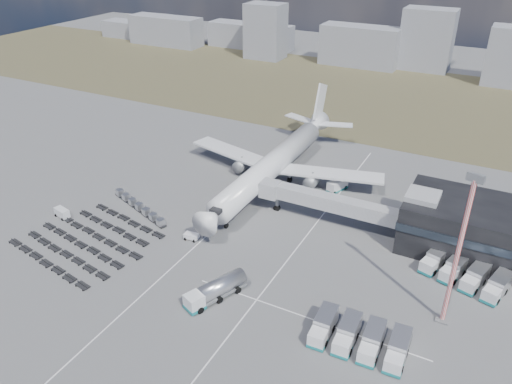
% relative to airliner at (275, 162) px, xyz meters
% --- Properties ---
extents(ground, '(420.00, 420.00, 0.00)m').
position_rel_airliner_xyz_m(ground, '(0.00, -32.38, -5.29)').
color(ground, '#565659').
rests_on(ground, ground).
extents(grass_strip, '(420.00, 90.00, 0.01)m').
position_rel_airliner_xyz_m(grass_strip, '(0.00, 77.62, -5.29)').
color(grass_strip, '#4D472E').
rests_on(grass_strip, ground).
extents(lane_markings, '(47.12, 110.00, 0.01)m').
position_rel_airliner_xyz_m(lane_markings, '(9.77, -29.38, -5.29)').
color(lane_markings, silver).
rests_on(lane_markings, ground).
extents(terminal, '(30.40, 16.40, 11.00)m').
position_rel_airliner_xyz_m(terminal, '(47.77, -8.41, -0.04)').
color(terminal, black).
rests_on(terminal, ground).
extents(jet_bridge, '(30.30, 3.80, 7.05)m').
position_rel_airliner_xyz_m(jet_bridge, '(15.90, -11.95, -0.24)').
color(jet_bridge, '#939399').
rests_on(jet_bridge, ground).
extents(airliner, '(51.59, 64.53, 17.62)m').
position_rel_airliner_xyz_m(airliner, '(0.00, 0.00, 0.00)').
color(airliner, silver).
rests_on(airliner, ground).
extents(skyline, '(316.24, 27.47, 25.92)m').
position_rel_airliner_xyz_m(skyline, '(10.66, 119.85, 3.98)').
color(skyline, gray).
rests_on(skyline, ground).
extents(fuel_tanker, '(6.97, 11.58, 3.67)m').
position_rel_airliner_xyz_m(fuel_tanker, '(9.69, -43.26, -3.46)').
color(fuel_tanker, silver).
rests_on(fuel_tanker, ground).
extents(pushback_tug, '(3.01, 1.89, 1.33)m').
position_rel_airliner_xyz_m(pushback_tug, '(-4.00, -30.34, -4.63)').
color(pushback_tug, silver).
rests_on(pushback_tug, ground).
extents(utility_van, '(4.00, 2.45, 2.04)m').
position_rel_airliner_xyz_m(utility_van, '(-33.51, -36.10, -4.27)').
color(utility_van, silver).
rests_on(utility_van, ground).
extents(catering_truck, '(4.07, 6.01, 2.55)m').
position_rel_airliner_xyz_m(catering_truck, '(14.99, 2.95, -3.99)').
color(catering_truck, silver).
rests_on(catering_truck, ground).
extents(service_trucks_near, '(14.25, 8.20, 3.11)m').
position_rel_airliner_xyz_m(service_trucks_near, '(34.40, -42.44, -3.60)').
color(service_trucks_near, silver).
rests_on(service_trucks_near, ground).
extents(service_trucks_far, '(15.50, 11.26, 3.09)m').
position_rel_airliner_xyz_m(service_trucks_far, '(46.27, -18.61, -3.61)').
color(service_trucks_far, silver).
rests_on(service_trucks_far, ground).
extents(uld_row, '(19.00, 8.25, 1.53)m').
position_rel_airliner_xyz_m(uld_row, '(-20.62, -26.14, -4.38)').
color(uld_row, black).
rests_on(uld_row, ground).
extents(baggage_dollies, '(27.36, 24.24, 0.66)m').
position_rel_airliner_xyz_m(baggage_dollies, '(-21.86, -40.61, -4.96)').
color(baggage_dollies, black).
rests_on(baggage_dollies, ground).
extents(floodlight_mast, '(2.51, 2.03, 26.27)m').
position_rel_airliner_xyz_m(floodlight_mast, '(44.64, -30.82, 7.88)').
color(floodlight_mast, red).
rests_on(floodlight_mast, ground).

